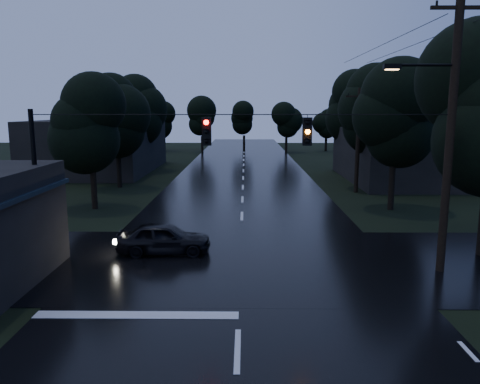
{
  "coord_description": "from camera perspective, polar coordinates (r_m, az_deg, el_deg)",
  "views": [
    {
      "loc": [
        0.19,
        -5.84,
        5.97
      ],
      "look_at": [
        -0.04,
        14.26,
        2.42
      ],
      "focal_mm": 35.0,
      "sensor_mm": 36.0,
      "label": 1
    }
  ],
  "objects": [
    {
      "name": "main_road",
      "position": [
        36.34,
        0.35,
        0.55
      ],
      "size": [
        12.0,
        120.0,
        0.02
      ],
      "primitive_type": "cube",
      "color": "black",
      "rests_on": "ground"
    },
    {
      "name": "cross_street",
      "position": [
        18.82,
        0.05,
        -8.49
      ],
      "size": [
        60.0,
        9.0,
        0.02
      ],
      "primitive_type": "cube",
      "color": "black",
      "rests_on": "ground"
    },
    {
      "name": "building_far_right",
      "position": [
        42.34,
        19.75,
        4.31
      ],
      "size": [
        10.0,
        14.0,
        4.4
      ],
      "primitive_type": "cube",
      "color": "black",
      "rests_on": "ground"
    },
    {
      "name": "building_far_left",
      "position": [
        48.11,
        -16.58,
        5.45
      ],
      "size": [
        10.0,
        16.0,
        5.0
      ],
      "primitive_type": "cube",
      "color": "black",
      "rests_on": "ground"
    },
    {
      "name": "utility_pole_main",
      "position": [
        18.34,
        24.03,
        6.93
      ],
      "size": [
        3.5,
        0.3,
        10.0
      ],
      "color": "black",
      "rests_on": "ground"
    },
    {
      "name": "utility_pole_far",
      "position": [
        34.87,
        14.19,
        6.26
      ],
      "size": [
        2.0,
        0.3,
        7.5
      ],
      "color": "black",
      "rests_on": "ground"
    },
    {
      "name": "anchor_pole_left",
      "position": [
        18.75,
        -23.56,
        0.05
      ],
      "size": [
        0.18,
        0.18,
        6.0
      ],
      "primitive_type": "cylinder",
      "color": "black",
      "rests_on": "ground"
    },
    {
      "name": "span_signals",
      "position": [
        16.85,
        1.92,
        7.53
      ],
      "size": [
        15.0,
        0.37,
        1.12
      ],
      "color": "black",
      "rests_on": "ground"
    },
    {
      "name": "tree_left_a",
      "position": [
        29.33,
        -17.79,
        8.11
      ],
      "size": [
        3.92,
        3.92,
        8.26
      ],
      "color": "black",
      "rests_on": "ground"
    },
    {
      "name": "tree_left_b",
      "position": [
        37.16,
        -14.81,
        9.13
      ],
      "size": [
        4.2,
        4.2,
        8.85
      ],
      "color": "black",
      "rests_on": "ground"
    },
    {
      "name": "tree_left_c",
      "position": [
        47.01,
        -12.3,
        9.81
      ],
      "size": [
        4.48,
        4.48,
        9.44
      ],
      "color": "black",
      "rests_on": "ground"
    },
    {
      "name": "tree_right_a",
      "position": [
        29.21,
        18.44,
        8.81
      ],
      "size": [
        4.2,
        4.2,
        8.85
      ],
      "color": "black",
      "rests_on": "ground"
    },
    {
      "name": "tree_right_b",
      "position": [
        37.06,
        15.59,
        9.68
      ],
      "size": [
        4.48,
        4.48,
        9.44
      ],
      "color": "black",
      "rests_on": "ground"
    },
    {
      "name": "tree_right_c",
      "position": [
        46.93,
        13.18,
        10.23
      ],
      "size": [
        4.76,
        4.76,
        10.03
      ],
      "color": "black",
      "rests_on": "ground"
    },
    {
      "name": "car",
      "position": [
        19.93,
        -9.24,
        -5.57
      ],
      "size": [
        3.95,
        1.73,
        1.32
      ],
      "primitive_type": "imported",
      "rotation": [
        0.0,
        0.0,
        1.61
      ],
      "color": "black",
      "rests_on": "ground"
    }
  ]
}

